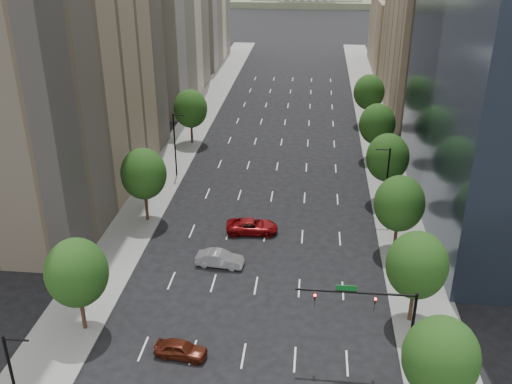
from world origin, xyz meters
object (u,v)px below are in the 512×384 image
(traffic_signal, at_px, (381,312))
(car_red_far, at_px, (252,226))
(car_silver, at_px, (220,259))
(car_maroon, at_px, (181,349))

(traffic_signal, relative_size, car_red_far, 1.58)
(traffic_signal, distance_m, car_red_far, 24.07)
(traffic_signal, distance_m, car_silver, 20.11)
(car_maroon, distance_m, car_red_far, 21.24)
(car_silver, distance_m, car_red_far, 7.62)
(car_red_far, bearing_deg, car_silver, 155.82)
(traffic_signal, height_order, car_red_far, traffic_signal)
(traffic_signal, xyz_separation_m, car_silver, (-14.54, 13.19, -4.37))
(car_maroon, xyz_separation_m, car_red_far, (3.50, 20.95, 0.07))
(car_red_far, bearing_deg, traffic_signal, -154.45)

